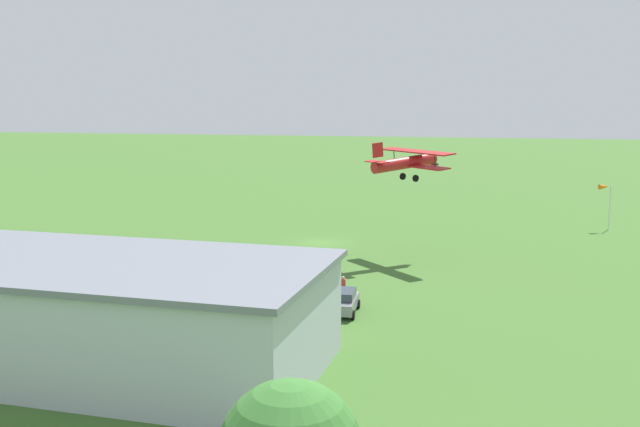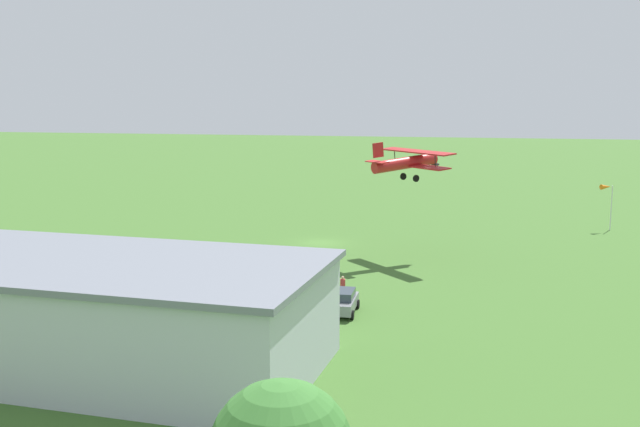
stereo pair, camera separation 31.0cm
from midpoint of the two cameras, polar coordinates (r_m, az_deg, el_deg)
The scene contains 9 objects.
ground_plane at distance 76.03m, azimuth -0.07°, elevation -2.28°, with size 400.00×400.00×0.00m, color #3D6628.
hangar at distance 43.95m, azimuth -18.05°, elevation -7.15°, with size 28.19×14.31×6.04m.
biplane at distance 67.80m, azimuth 6.62°, elevation 3.99°, with size 8.14×8.16×3.65m.
car_grey at distance 51.68m, azimuth 1.66°, elevation -6.79°, with size 2.03×4.07×1.64m.
car_black at distance 61.63m, azimuth -19.82°, elevation -4.72°, with size 2.59×4.55×1.62m.
person_watching_takeoff at distance 54.85m, azimuth -0.28°, elevation -5.86°, with size 0.53×0.53×1.68m.
person_near_hangar_door at distance 55.55m, azimuth 1.63°, elevation -5.68°, with size 0.45×0.45×1.66m.
person_beside_truck at distance 64.74m, azimuth -20.89°, elevation -4.11°, with size 0.54×0.54×1.74m.
windsock at distance 88.77m, azimuth 21.03°, elevation 1.74°, with size 1.47×1.20×5.18m.
Camera 1 is at (-15.97, 72.81, 14.98)m, focal length 41.49 mm.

